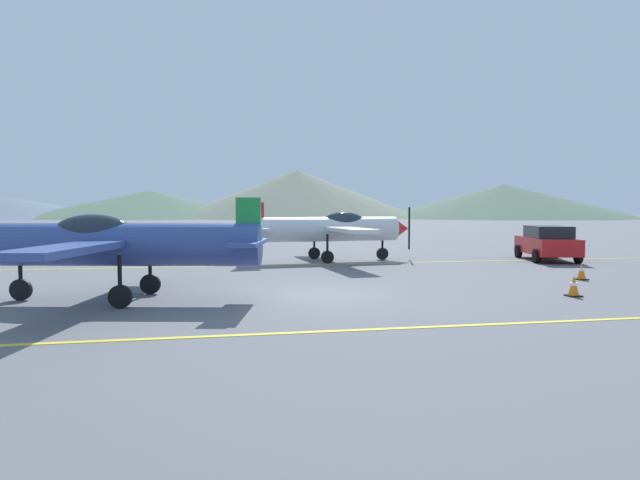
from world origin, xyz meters
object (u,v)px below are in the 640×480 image
object	(u,v)px
airplane_mid	(331,228)
car_sedan	(547,242)
traffic_cone_side	(574,286)
traffic_cone_front	(581,271)
airplane_near	(116,243)

from	to	relation	value
airplane_mid	car_sedan	distance (m)	10.14
airplane_mid	traffic_cone_side	world-z (taller)	airplane_mid
traffic_cone_front	airplane_mid	bearing A→B (deg)	130.01
car_sedan	airplane_near	bearing A→B (deg)	-155.36
car_sedan	traffic_cone_front	size ratio (longest dim) A/B	7.83
airplane_near	car_sedan	distance (m)	19.60
traffic_cone_front	traffic_cone_side	world-z (taller)	same
airplane_mid	traffic_cone_front	size ratio (longest dim) A/B	15.29
airplane_near	traffic_cone_front	size ratio (longest dim) A/B	15.25
airplane_near	car_sedan	world-z (taller)	airplane_near
car_sedan	traffic_cone_front	xyz separation A→B (m)	(-3.05, -6.63, -0.56)
airplane_near	airplane_mid	xyz separation A→B (m)	(7.82, 9.80, 0.00)
traffic_cone_front	traffic_cone_side	size ratio (longest dim) A/B	1.00
traffic_cone_front	airplane_near	bearing A→B (deg)	-174.07
car_sedan	traffic_cone_side	bearing A→B (deg)	-119.78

